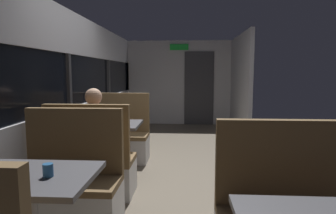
{
  "coord_description": "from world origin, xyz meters",
  "views": [
    {
      "loc": [
        0.19,
        -4.01,
        1.45
      ],
      "look_at": [
        -0.16,
        1.85,
        0.75
      ],
      "focal_mm": 31.61,
      "sensor_mm": 36.0,
      "label": 1
    }
  ],
  "objects_px": {
    "dining_table_mid_window": "(108,130)",
    "bench_mid_window_facing_end": "(93,168)",
    "bench_near_window_facing_entry": "(70,191)",
    "coffee_cup_primary": "(48,170)",
    "seated_passenger": "(94,149)",
    "bench_mid_window_facing_entry": "(119,141)",
    "dining_table_near_window": "(29,189)"
  },
  "relations": [
    {
      "from": "dining_table_near_window",
      "to": "bench_mid_window_facing_entry",
      "type": "bearing_deg",
      "value": 90.0
    },
    {
      "from": "dining_table_near_window",
      "to": "dining_table_mid_window",
      "type": "distance_m",
      "value": 2.08
    },
    {
      "from": "bench_mid_window_facing_end",
      "to": "bench_mid_window_facing_entry",
      "type": "relative_size",
      "value": 1.0
    },
    {
      "from": "bench_near_window_facing_entry",
      "to": "coffee_cup_primary",
      "type": "distance_m",
      "value": 0.87
    },
    {
      "from": "dining_table_mid_window",
      "to": "seated_passenger",
      "type": "xyz_separation_m",
      "value": [
        0.0,
        -0.63,
        -0.1
      ]
    },
    {
      "from": "dining_table_near_window",
      "to": "coffee_cup_primary",
      "type": "bearing_deg",
      "value": -10.46
    },
    {
      "from": "bench_mid_window_facing_end",
      "to": "bench_mid_window_facing_entry",
      "type": "xyz_separation_m",
      "value": [
        0.0,
        1.4,
        0.0
      ]
    },
    {
      "from": "bench_near_window_facing_entry",
      "to": "bench_mid_window_facing_end",
      "type": "height_order",
      "value": "same"
    },
    {
      "from": "bench_mid_window_facing_entry",
      "to": "dining_table_mid_window",
      "type": "bearing_deg",
      "value": -90.0
    },
    {
      "from": "dining_table_near_window",
      "to": "bench_mid_window_facing_end",
      "type": "height_order",
      "value": "bench_mid_window_facing_end"
    },
    {
      "from": "bench_mid_window_facing_entry",
      "to": "bench_near_window_facing_entry",
      "type": "bearing_deg",
      "value": -90.0
    },
    {
      "from": "dining_table_mid_window",
      "to": "seated_passenger",
      "type": "distance_m",
      "value": 0.64
    },
    {
      "from": "bench_near_window_facing_entry",
      "to": "bench_mid_window_facing_entry",
      "type": "xyz_separation_m",
      "value": [
        0.0,
        2.08,
        0.0
      ]
    },
    {
      "from": "dining_table_near_window",
      "to": "bench_near_window_facing_entry",
      "type": "relative_size",
      "value": 0.82
    },
    {
      "from": "bench_mid_window_facing_end",
      "to": "seated_passenger",
      "type": "distance_m",
      "value": 0.22
    },
    {
      "from": "dining_table_near_window",
      "to": "dining_table_mid_window",
      "type": "height_order",
      "value": "same"
    },
    {
      "from": "coffee_cup_primary",
      "to": "dining_table_near_window",
      "type": "bearing_deg",
      "value": 169.54
    },
    {
      "from": "dining_table_mid_window",
      "to": "bench_mid_window_facing_end",
      "type": "xyz_separation_m",
      "value": [
        0.0,
        -0.7,
        -0.31
      ]
    },
    {
      "from": "seated_passenger",
      "to": "coffee_cup_primary",
      "type": "bearing_deg",
      "value": -84.04
    },
    {
      "from": "dining_table_near_window",
      "to": "coffee_cup_primary",
      "type": "distance_m",
      "value": 0.21
    },
    {
      "from": "bench_mid_window_facing_entry",
      "to": "seated_passenger",
      "type": "xyz_separation_m",
      "value": [
        0.0,
        -1.33,
        0.21
      ]
    },
    {
      "from": "bench_near_window_facing_entry",
      "to": "bench_mid_window_facing_end",
      "type": "relative_size",
      "value": 1.0
    },
    {
      "from": "bench_mid_window_facing_entry",
      "to": "coffee_cup_primary",
      "type": "bearing_deg",
      "value": -86.85
    },
    {
      "from": "dining_table_mid_window",
      "to": "bench_mid_window_facing_entry",
      "type": "xyz_separation_m",
      "value": [
        0.0,
        0.7,
        -0.31
      ]
    },
    {
      "from": "bench_near_window_facing_entry",
      "to": "dining_table_mid_window",
      "type": "height_order",
      "value": "bench_near_window_facing_entry"
    },
    {
      "from": "dining_table_near_window",
      "to": "bench_mid_window_facing_entry",
      "type": "height_order",
      "value": "bench_mid_window_facing_entry"
    },
    {
      "from": "bench_mid_window_facing_end",
      "to": "coffee_cup_primary",
      "type": "height_order",
      "value": "bench_mid_window_facing_end"
    },
    {
      "from": "dining_table_near_window",
      "to": "seated_passenger",
      "type": "height_order",
      "value": "seated_passenger"
    },
    {
      "from": "coffee_cup_primary",
      "to": "bench_near_window_facing_entry",
      "type": "bearing_deg",
      "value": 101.99
    },
    {
      "from": "bench_mid_window_facing_end",
      "to": "dining_table_near_window",
      "type": "bearing_deg",
      "value": -90.0
    },
    {
      "from": "dining_table_near_window",
      "to": "coffee_cup_primary",
      "type": "relative_size",
      "value": 10.0
    },
    {
      "from": "bench_mid_window_facing_end",
      "to": "seated_passenger",
      "type": "height_order",
      "value": "seated_passenger"
    }
  ]
}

